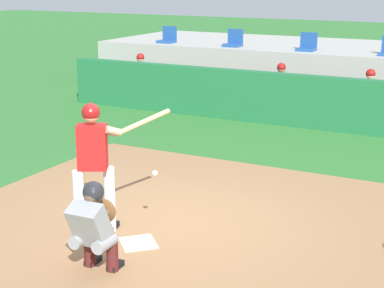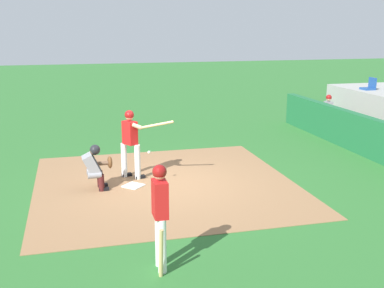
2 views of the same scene
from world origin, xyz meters
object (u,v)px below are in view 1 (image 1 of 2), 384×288
Objects in this scene: batter_at_plate at (95,160)px; stadium_seat_1 at (234,42)px; catcher_crouched at (95,224)px; stadium_seat_0 at (168,38)px; dugout_player_2 at (368,97)px; home_plate at (138,243)px; dugout_player_1 at (279,89)px; stadium_seat_2 at (307,46)px; dugout_player_0 at (138,77)px.

batter_at_plate is 10.45m from stadium_seat_1.
batter_at_plate reaches higher than catcher_crouched.
dugout_player_2 is at bearing -17.45° from stadium_seat_0.
home_plate is at bearing -4.93° from batter_at_plate.
stadium_seat_1 is (2.17, 0.00, 0.00)m from stadium_seat_0.
catcher_crouched is at bearing -90.95° from home_plate.
stadium_seat_1 is at bearing 136.54° from dugout_player_1.
stadium_seat_0 and stadium_seat_1 have the same top height.
stadium_seat_1 is at bearing 180.00° from stadium_seat_2.
dugout_player_0 and dugout_player_1 have the same top height.
dugout_player_2 reaches higher than home_plate.
home_plate is 0.92× the size of stadium_seat_1.
dugout_player_1 is 3.08m from stadium_seat_1.
home_plate is at bearing -97.40° from dugout_player_2.
dugout_player_1 is (-0.42, 8.09, -0.36)m from batter_at_plate.
stadium_seat_2 reaches higher than dugout_player_0.
stadium_seat_0 is (-6.47, 2.03, 0.86)m from dugout_player_2.
stadium_seat_1 is at bearing 106.30° from catcher_crouched.
stadium_seat_0 is (-4.31, 2.03, 0.86)m from dugout_player_1.
batter_at_plate is 1.23m from catcher_crouched.
dugout_player_0 is (-5.17, 9.03, 0.07)m from catcher_crouched.
batter_at_plate is at bearing -60.92° from dugout_player_0.
batter_at_plate is at bearing -87.03° from dugout_player_1.
stadium_seat_1 is (-3.25, 10.18, 1.51)m from home_plate.
stadium_seat_0 is 2.17m from stadium_seat_1.
dugout_player_1 is at bearing -90.56° from stadium_seat_2.
home_plate is 0.34× the size of dugout_player_0.
dugout_player_2 is (2.16, 0.00, 0.00)m from dugout_player_1.
stadium_seat_1 is (-4.31, 2.03, 0.86)m from dugout_player_2.
stadium_seat_1 is at bearing 0.00° from stadium_seat_0.
stadium_seat_0 is at bearing 96.60° from dugout_player_0.
catcher_crouched reaches higher than home_plate.
home_plate is at bearing 89.05° from catcher_crouched.
batter_at_plate is 11.18m from stadium_seat_0.
dugout_player_0 is at bearing -153.59° from stadium_seat_2.
batter_at_plate is 3.76× the size of stadium_seat_0.
dugout_player_1 is 2.71× the size of stadium_seat_1.
stadium_seat_1 reaches higher than dugout_player_0.
dugout_player_0 is 6.24m from dugout_player_2.
stadium_seat_1 reaches higher than dugout_player_1.
catcher_crouched is (-0.01, -0.89, 0.59)m from home_plate.
batter_at_plate is 1.09× the size of catcher_crouched.
stadium_seat_2 is at bearing 136.46° from dugout_player_2.
stadium_seat_0 reaches higher than batter_at_plate.
home_plate is 0.92× the size of stadium_seat_0.
catcher_crouched is at bearing -63.98° from stadium_seat_0.
dugout_player_0 reaches higher than catcher_crouched.
dugout_player_2 is 4.84m from stadium_seat_1.
catcher_crouched is at bearing -96.77° from dugout_player_2.
batter_at_plate is 1.39× the size of dugout_player_0.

